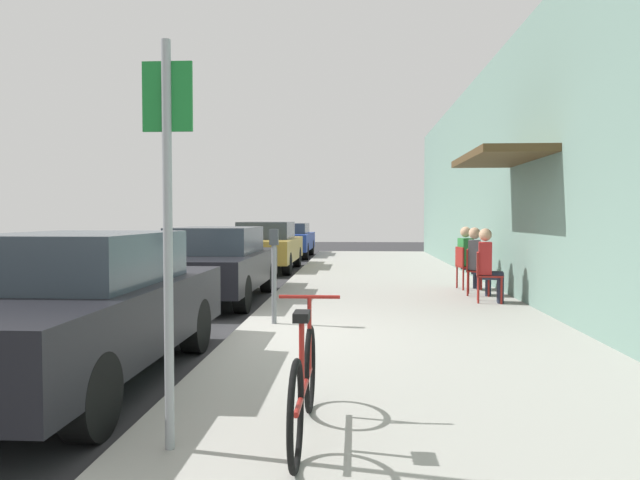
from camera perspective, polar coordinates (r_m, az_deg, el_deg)
The scene contains 16 objects.
ground_plane at distance 7.69m, azimuth -8.61°, elevation -9.85°, with size 60.00×60.00×0.00m, color #2D2D30.
sidewalk_slab at distance 9.50m, azimuth 7.53°, elevation -7.14°, with size 4.50×32.00×0.12m, color #9E9B93.
building_facade at distance 9.88m, azimuth 21.71°, elevation 7.30°, with size 1.40×32.00×5.01m.
parked_car_0 at distance 6.13m, azimuth -22.66°, elevation -5.99°, with size 1.80×4.40×1.45m.
parked_car_1 at distance 11.38m, azimuth -10.16°, elevation -2.21°, with size 1.80×4.40×1.41m.
parked_car_2 at distance 17.58m, azimuth -5.27°, elevation -0.54°, with size 1.80×4.40×1.46m.
parked_car_3 at distance 23.34m, azimuth -3.08°, elevation 0.08°, with size 1.80×4.40×1.36m.
parking_meter at distance 8.18m, azimuth -4.50°, elevation -2.81°, with size 0.12×0.10×1.32m.
street_sign at distance 3.83m, azimuth -14.60°, elevation 2.63°, with size 0.32×0.06×2.60m.
bicycle_0 at distance 4.06m, azimuth -1.58°, elevation -13.90°, with size 0.46×1.71×0.90m.
cafe_chair_0 at distance 10.62m, azimuth 15.76°, elevation -3.14°, with size 0.51×0.51×0.87m.
seated_patron_0 at distance 10.61m, azimuth 16.10°, elevation -2.11°, with size 0.48×0.42×1.29m.
cafe_chair_1 at distance 11.53m, azimuth 14.78°, elevation -2.71°, with size 0.53×0.53×0.87m.
seated_patron_1 at distance 11.52m, azimuth 15.09°, elevation -1.76°, with size 0.49×0.43×1.29m.
cafe_chair_2 at distance 12.41m, azimuth 13.97°, elevation -2.36°, with size 0.51×0.51×0.87m.
seated_patron_2 at distance 12.42m, azimuth 14.24°, elevation -1.47°, with size 0.47×0.41×1.29m.
Camera 1 is at (1.59, -7.35, 1.61)m, focal length 32.86 mm.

